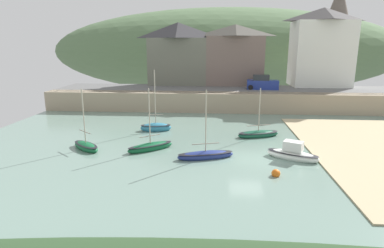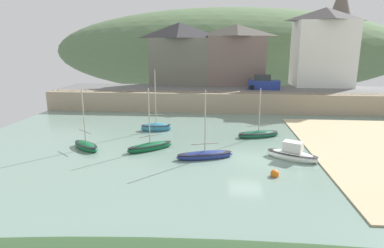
# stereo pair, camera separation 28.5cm
# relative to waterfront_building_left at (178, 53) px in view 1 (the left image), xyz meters

# --- Properties ---
(ground) EXTENTS (48.00, 41.00, 0.61)m
(ground) POSITION_rel_waterfront_building_left_xyz_m (9.47, -34.76, -6.78)
(ground) COLOR gray
(quay_seawall) EXTENTS (48.00, 9.40, 2.40)m
(quay_seawall) POSITION_rel_waterfront_building_left_xyz_m (8.07, -7.70, -5.59)
(quay_seawall) COLOR tan
(quay_seawall) RESTS_ON ground
(hillside_backdrop) EXTENTS (80.00, 44.00, 19.17)m
(hillside_backdrop) POSITION_rel_waterfront_building_left_xyz_m (7.59, 30.00, -0.24)
(hillside_backdrop) COLOR #53704A
(hillside_backdrop) RESTS_ON ground
(waterfront_building_left) EXTENTS (8.83, 4.36, 8.91)m
(waterfront_building_left) POSITION_rel_waterfront_building_left_xyz_m (0.00, 0.00, 0.00)
(waterfront_building_left) COLOR slate
(waterfront_building_left) RESTS_ON ground
(waterfront_building_centre) EXTENTS (8.45, 4.37, 8.60)m
(waterfront_building_centre) POSITION_rel_waterfront_building_left_xyz_m (8.24, 0.00, -0.17)
(waterfront_building_centre) COLOR #74635A
(waterfront_building_centre) RESTS_ON ground
(waterfront_building_right) EXTENTS (8.12, 6.15, 10.78)m
(waterfront_building_right) POSITION_rel_waterfront_building_left_xyz_m (20.36, 0.00, 0.91)
(waterfront_building_right) COLOR white
(waterfront_building_right) RESTS_ON ground
(church_with_spire) EXTENTS (3.00, 3.00, 14.93)m
(church_with_spire) POSITION_rel_waterfront_building_left_xyz_m (23.57, 4.00, 3.16)
(church_with_spire) COLOR gray
(church_with_spire) RESTS_ON ground
(rowboat_small_beached) EXTENTS (4.17, 2.54, 4.61)m
(rowboat_small_beached) POSITION_rel_waterfront_building_left_xyz_m (9.59, -19.34, -6.71)
(rowboat_small_beached) COLOR #175138
(rowboat_small_beached) RESTS_ON ground
(dinghy_open_wooden) EXTENTS (3.70, 3.20, 5.11)m
(dinghy_open_wooden) POSITION_rel_waterfront_building_left_xyz_m (0.52, -23.95, -6.68)
(dinghy_open_wooden) COLOR #125831
(dinghy_open_wooden) RESTS_ON ground
(sailboat_nearest_shore) EXTENTS (4.39, 2.26, 5.25)m
(sailboat_nearest_shore) POSITION_rel_waterfront_building_left_xyz_m (4.98, -25.57, -6.70)
(sailboat_nearest_shore) COLOR navy
(sailboat_nearest_shore) RESTS_ON ground
(motorboat_with_cabin) EXTENTS (3.14, 1.71, 6.11)m
(motorboat_with_cabin) POSITION_rel_waterfront_building_left_xyz_m (-0.16, -17.94, -6.62)
(motorboat_with_cabin) COLOR teal
(motorboat_with_cabin) RESTS_ON ground
(sailboat_far_left) EXTENTS (3.14, 2.90, 5.05)m
(sailboat_far_left) POSITION_rel_waterfront_building_left_xyz_m (-4.67, -24.16, -6.69)
(sailboat_far_left) COLOR #145D34
(sailboat_far_left) RESTS_ON ground
(fishing_boat_green) EXTENTS (3.95, 2.86, 1.53)m
(fishing_boat_green) POSITION_rel_waterfront_building_left_xyz_m (11.37, -25.22, -6.58)
(fishing_boat_green) COLOR white
(fishing_boat_green) RESTS_ON ground
(parked_car_near_slipway) EXTENTS (4.22, 2.01, 1.95)m
(parked_car_near_slipway) POSITION_rel_waterfront_building_left_xyz_m (11.77, -4.50, -3.74)
(parked_car_near_slipway) COLOR navy
(parked_car_near_slipway) RESTS_ON ground
(mooring_buoy) EXTENTS (0.56, 0.56, 0.56)m
(mooring_buoy) POSITION_rel_waterfront_building_left_xyz_m (9.59, -28.57, -6.78)
(mooring_buoy) COLOR orange
(mooring_buoy) RESTS_ON ground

